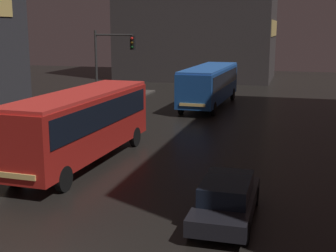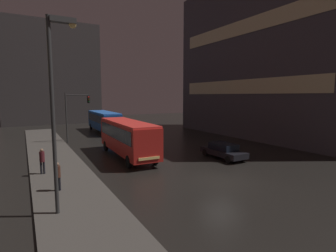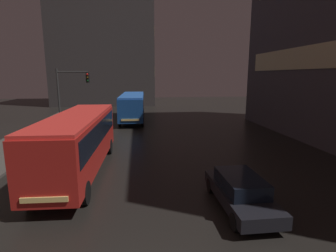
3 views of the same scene
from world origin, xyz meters
name	(u,v)px [view 1 (image 1 of 3)]	position (x,y,z in m)	size (l,w,h in m)	color
bus_near	(82,120)	(-2.96, 9.55, 2.02)	(2.80, 10.27, 3.28)	#AD1E19
bus_far	(210,82)	(-0.34, 26.87, 1.93)	(2.94, 10.95, 3.13)	#194793
car_taxi	(226,199)	(4.35, 4.84, 0.72)	(1.81, 4.54, 1.38)	black
traffic_light_main	(110,60)	(-5.76, 19.67, 4.00)	(2.85, 0.35, 5.95)	#2D2D2D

